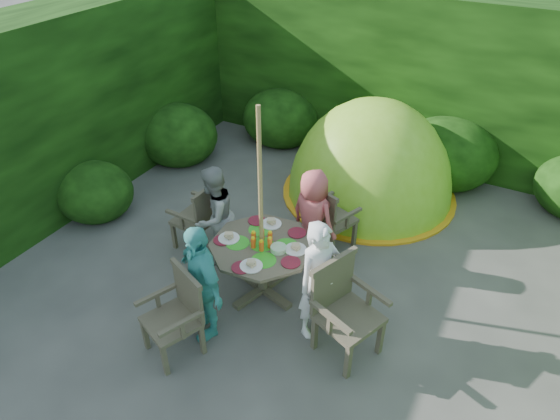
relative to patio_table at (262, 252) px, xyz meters
The scene contains 13 objects.
ground 0.80m from the patio_table, ahead, with size 60.00×60.00×0.00m, color #484640.
hedge_enclosure 1.67m from the patio_table, 67.84° to the left, with size 9.00×9.00×2.50m.
patio_table is the anchor object (origin of this frame).
parasol_pole 0.55m from the patio_table, behind, with size 0.04×0.04×2.20m, color olive.
garden_chair_right 1.09m from the patio_table, 16.11° to the right, with size 0.68×0.72×0.96m.
garden_chair_left 1.11m from the patio_table, 162.62° to the left, with size 0.48×0.54×0.86m.
garden_chair_back 1.11m from the patio_table, 74.06° to the left, with size 0.64×0.60×0.85m.
garden_chair_front 1.11m from the patio_table, 106.24° to the right, with size 0.65×0.62×0.86m.
child_right 0.80m from the patio_table, 16.54° to the right, with size 0.48×0.31×1.31m, color white.
child_left 0.81m from the patio_table, 163.58° to the left, with size 0.60×0.47×1.23m, color gray.
child_back 0.80m from the patio_table, 73.80° to the left, with size 0.59×0.38×1.20m, color #D6585B.
child_front 0.81m from the patio_table, 106.75° to the right, with size 0.76×0.32×1.29m, color #51BDB8.
dome_tent 2.54m from the patio_table, 82.45° to the left, with size 2.70×2.70×2.82m.
Camera 1 is at (1.54, -3.58, 3.90)m, focal length 32.00 mm.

